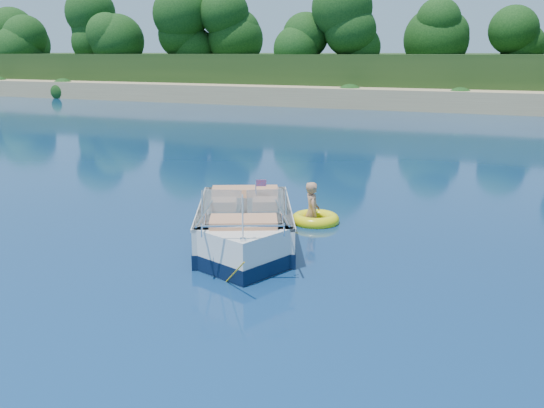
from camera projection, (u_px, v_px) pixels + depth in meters
The scene contains 6 objects.
ground at pixel (216, 263), 12.42m from camera, with size 160.00×160.00×0.00m, color #09203F.
shoreline at pixel (479, 81), 69.15m from camera, with size 170.00×59.00×6.00m.
treeline at pixel (460, 34), 47.69m from camera, with size 150.00×7.12×8.19m.
motorboat at pixel (245, 230), 13.39m from camera, with size 3.56×5.36×1.92m.
tow_tube at pixel (315, 219), 15.32m from camera, with size 1.54×1.54×0.32m.
boy at pixel (312, 221), 15.45m from camera, with size 0.60×0.39×1.64m, color tan.
Camera 1 is at (5.63, -10.38, 4.21)m, focal length 40.00 mm.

